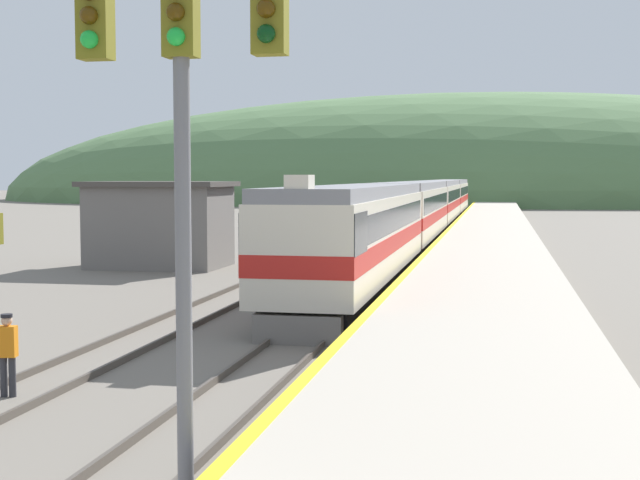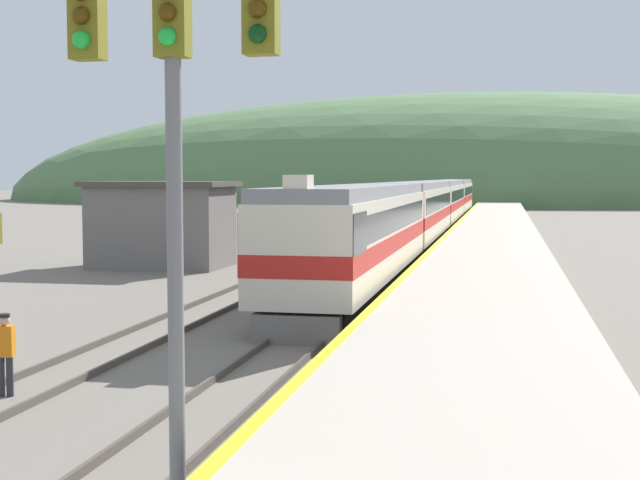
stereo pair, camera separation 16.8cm
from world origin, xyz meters
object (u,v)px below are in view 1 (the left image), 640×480
Objects in this scene: carriage_third at (437,203)px; track_worker at (7,350)px; express_train_lead_car at (355,236)px; carriage_fourth at (450,197)px; carriage_second at (412,213)px; signal_mast_main at (181,92)px; siding_train at (385,208)px.

carriage_third reaches higher than track_worker.
express_train_lead_car is 64.19m from carriage_fourth.
track_worker is (-4.36, -58.62, -1.26)m from carriage_third.
carriage_second is (0.00, 21.28, -0.01)m from express_train_lead_car.
signal_mast_main is at bearing -43.97° from track_worker.
express_train_lead_car is 0.96× the size of carriage_fourth.
track_worker is (-5.63, 5.44, -4.41)m from signal_mast_main.
carriage_second is 42.73m from signal_mast_main.
carriage_second is 12.54× the size of track_worker.
siding_train is at bearing 101.75° from carriage_second.
siding_train is (-4.17, -22.85, -0.40)m from carriage_fourth.
express_train_lead_car is 0.44× the size of siding_train.
carriage_third is (0.00, 42.73, -0.01)m from express_train_lead_car.
track_worker is at bearing 136.03° from signal_mast_main.
signal_mast_main reaches higher than express_train_lead_car.
signal_mast_main is (1.27, -85.51, 3.16)m from carriage_fourth.
siding_train is at bearing 94.97° from signal_mast_main.
carriage_second and carriage_fourth have the same top height.
carriage_fourth is at bearing 90.00° from express_train_lead_car.
signal_mast_main is at bearing -89.15° from carriage_fourth.
carriage_fourth is 80.21m from track_worker.
carriage_third is at bearing 90.00° from express_train_lead_car.
express_train_lead_car reaches higher than siding_train.
track_worker is at bearing -90.19° from siding_train.
siding_train is (-4.17, 41.34, -0.42)m from express_train_lead_car.
carriage_second reaches higher than siding_train.
express_train_lead_car is 41.55m from siding_train.
carriage_third is 58.80m from track_worker.
carriage_second is at bearing -78.25° from siding_train.
track_worker is (-4.36, -37.16, -1.26)m from carriage_second.
carriage_second is at bearing -90.00° from carriage_fourth.
carriage_third is at bearing 85.74° from track_worker.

